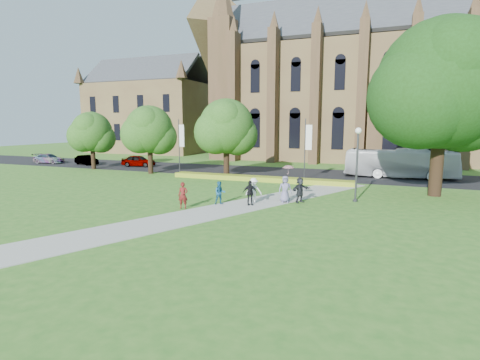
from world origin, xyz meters
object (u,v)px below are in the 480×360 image
at_px(streetlamp, 357,155).
at_px(car_1, 86,160).
at_px(large_tree, 443,84).
at_px(tour_coach, 400,163).
at_px(car_2, 49,158).
at_px(car_0, 138,161).
at_px(pedestrian_0, 183,195).

height_order(streetlamp, car_1, streetlamp).
height_order(streetlamp, large_tree, large_tree).
height_order(tour_coach, car_2, tour_coach).
bearing_deg(large_tree, car_1, 170.00).
height_order(large_tree, car_2, large_tree).
distance_m(car_0, pedestrian_0, 26.16).
xyz_separation_m(streetlamp, tour_coach, (3.21, 13.77, -1.77)).
xyz_separation_m(tour_coach, car_2, (-45.46, -2.24, -0.85)).
distance_m(car_1, car_2, 6.52).
bearing_deg(pedestrian_0, tour_coach, 36.57).
height_order(tour_coach, car_0, tour_coach).
relative_size(large_tree, tour_coach, 1.22).
height_order(car_0, car_2, car_0).
xyz_separation_m(car_0, car_2, (-14.27, -1.16, -0.08)).
bearing_deg(pedestrian_0, car_1, 124.44).
relative_size(large_tree, car_2, 2.93).
xyz_separation_m(streetlamp, car_1, (-35.73, 11.77, -2.63)).
relative_size(car_0, car_1, 1.09).
height_order(streetlamp, tour_coach, streetlamp).
bearing_deg(car_0, car_1, 89.38).
bearing_deg(streetlamp, car_1, 161.77).
distance_m(car_1, pedestrian_0, 31.38).
xyz_separation_m(tour_coach, car_0, (-31.19, -1.07, -0.77)).
relative_size(car_1, car_2, 0.88).
bearing_deg(car_1, tour_coach, -69.65).
relative_size(tour_coach, pedestrian_0, 6.29).
relative_size(tour_coach, car_2, 2.40).
bearing_deg(car_1, car_2, 109.54).
bearing_deg(tour_coach, large_tree, -167.57).
bearing_deg(car_1, car_0, -65.80).
xyz_separation_m(large_tree, pedestrian_0, (-15.74, -11.03, -7.47)).
bearing_deg(streetlamp, large_tree, 39.29).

